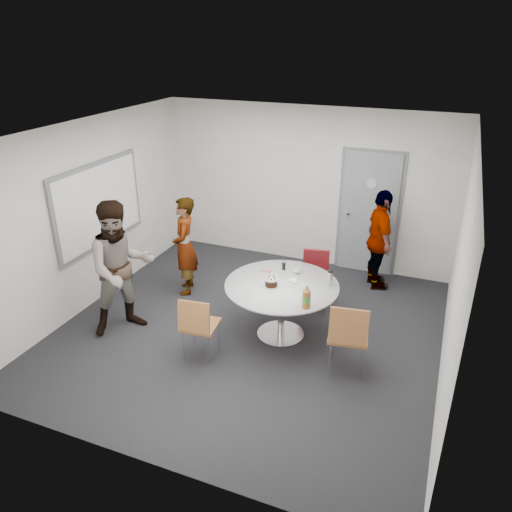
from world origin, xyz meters
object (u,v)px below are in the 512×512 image
at_px(chair_near_right, 348,333).
at_px(person_right, 380,240).
at_px(person_main, 185,246).
at_px(person_left, 121,268).
at_px(table, 283,292).
at_px(chair_near_left, 198,323).
at_px(whiteboard, 99,205).
at_px(chair_far, 315,272).
at_px(door, 369,214).

height_order(chair_near_right, person_right, person_right).
bearing_deg(person_main, chair_near_right, 43.05).
bearing_deg(person_left, table, -33.05).
bearing_deg(person_right, table, 129.34).
bearing_deg(chair_near_left, person_left, 161.46).
bearing_deg(chair_near_left, whiteboard, 147.39).
relative_size(chair_far, person_left, 0.46).
relative_size(chair_near_right, person_main, 0.63).
xyz_separation_m(door, table, (-0.64, -2.44, -0.36)).
height_order(table, person_main, person_main).
xyz_separation_m(table, person_right, (0.93, 1.90, 0.14)).
height_order(person_main, person_left, person_left).
bearing_deg(chair_near_right, table, 144.05).
bearing_deg(person_left, door, -1.26).
height_order(table, chair_far, table).
bearing_deg(table, person_left, -163.13).
xyz_separation_m(whiteboard, person_main, (1.11, 0.48, -0.68)).
bearing_deg(person_right, chair_far, 114.64).
height_order(chair_near_left, chair_far, chair_near_left).
bearing_deg(person_right, chair_near_right, 156.57).
distance_m(table, person_right, 2.12).
height_order(chair_near_right, person_main, person_main).
distance_m(person_main, person_right, 3.02).
distance_m(chair_near_left, chair_near_right, 1.81).
xyz_separation_m(whiteboard, person_right, (3.84, 1.75, -0.65)).
height_order(chair_far, person_left, person_left).
relative_size(table, chair_far, 1.75).
xyz_separation_m(chair_far, person_main, (-1.97, -0.37, 0.26)).
xyz_separation_m(chair_near_right, person_main, (-2.79, 1.14, 0.18)).
distance_m(chair_far, person_left, 2.77).
bearing_deg(person_main, chair_far, 75.97).
xyz_separation_m(table, person_left, (-2.05, -0.62, 0.26)).
distance_m(door, chair_far, 1.59).
height_order(door, person_right, door).
relative_size(door, chair_near_right, 2.19).
height_order(chair_far, person_main, person_main).
xyz_separation_m(table, person_main, (-1.81, 0.64, 0.10)).
xyz_separation_m(door, chair_near_right, (0.34, -2.94, -0.43)).
height_order(chair_near_left, chair_near_right, chair_near_right).
xyz_separation_m(door, person_main, (-2.46, -1.80, -0.25)).
bearing_deg(chair_near_left, door, 60.14).
bearing_deg(chair_near_right, chair_near_left, -176.56).
relative_size(table, person_left, 0.80).
height_order(table, chair_near_right, table).
bearing_deg(table, chair_near_left, -131.66).
distance_m(chair_near_right, chair_far, 1.72).
height_order(table, person_right, person_right).
distance_m(person_main, person_left, 1.29).
bearing_deg(person_right, person_main, 90.08).
relative_size(whiteboard, person_right, 1.18).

